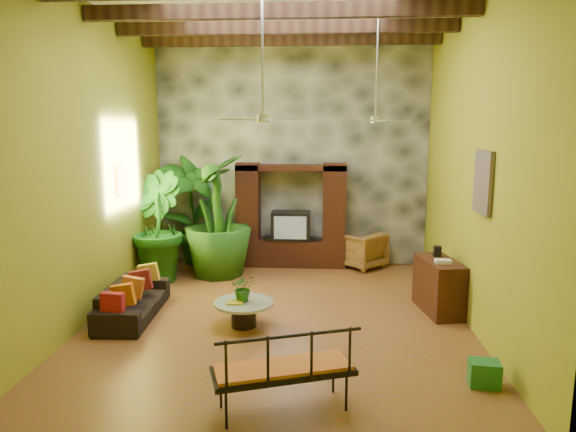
# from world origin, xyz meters

# --- Properties ---
(ground) EXTENTS (7.00, 7.00, 0.00)m
(ground) POSITION_xyz_m (0.00, 0.00, 0.00)
(ground) COLOR brown
(ground) RESTS_ON ground
(back_wall) EXTENTS (6.00, 0.02, 5.00)m
(back_wall) POSITION_xyz_m (0.00, 3.50, 2.50)
(back_wall) COLOR olive
(back_wall) RESTS_ON ground
(left_wall) EXTENTS (0.02, 7.00, 5.00)m
(left_wall) POSITION_xyz_m (-3.00, 0.00, 2.50)
(left_wall) COLOR olive
(left_wall) RESTS_ON ground
(right_wall) EXTENTS (0.02, 7.00, 5.00)m
(right_wall) POSITION_xyz_m (3.00, 0.00, 2.50)
(right_wall) COLOR olive
(right_wall) RESTS_ON ground
(stone_accent_wall) EXTENTS (5.98, 0.10, 4.98)m
(stone_accent_wall) POSITION_xyz_m (0.00, 3.44, 2.50)
(stone_accent_wall) COLOR #37393E
(stone_accent_wall) RESTS_ON ground
(ceiling_beams) EXTENTS (5.95, 5.36, 0.22)m
(ceiling_beams) POSITION_xyz_m (0.00, 0.00, 4.78)
(ceiling_beams) COLOR #321F10
(ceiling_beams) RESTS_ON ceiling
(entertainment_center) EXTENTS (2.40, 0.55, 2.30)m
(entertainment_center) POSITION_xyz_m (0.00, 3.14, 0.97)
(entertainment_center) COLOR black
(entertainment_center) RESTS_ON ground
(ceiling_fan_front) EXTENTS (1.28, 1.28, 1.86)m
(ceiling_fan_front) POSITION_xyz_m (-0.20, -0.40, 3.40)
(ceiling_fan_front) COLOR #B4B4B9
(ceiling_fan_front) RESTS_ON ceiling
(ceiling_fan_back) EXTENTS (1.28, 1.28, 1.86)m
(ceiling_fan_back) POSITION_xyz_m (1.60, 1.20, 3.40)
(ceiling_fan_back) COLOR #B4B4B9
(ceiling_fan_back) RESTS_ON ceiling
(wall_art_mask) EXTENTS (0.06, 0.32, 0.55)m
(wall_art_mask) POSITION_xyz_m (-2.96, 1.00, 2.10)
(wall_art_mask) COLOR gold
(wall_art_mask) RESTS_ON left_wall
(wall_art_painting) EXTENTS (0.06, 0.70, 0.90)m
(wall_art_painting) POSITION_xyz_m (2.96, -0.60, 2.30)
(wall_art_painting) COLOR #255989
(wall_art_painting) RESTS_ON right_wall
(sofa) EXTENTS (0.83, 1.94, 0.56)m
(sofa) POSITION_xyz_m (-2.39, -0.18, 0.28)
(sofa) COLOR black
(sofa) RESTS_ON ground
(wicker_armchair) EXTENTS (1.22, 1.22, 0.79)m
(wicker_armchair) POSITION_xyz_m (1.57, 3.11, 0.40)
(wicker_armchair) COLOR olive
(wicker_armchair) RESTS_ON ground
(tall_plant_a) EXTENTS (1.61, 1.51, 2.54)m
(tall_plant_a) POSITION_xyz_m (-2.22, 3.15, 1.27)
(tall_plant_a) COLOR #195616
(tall_plant_a) RESTS_ON ground
(tall_plant_b) EXTENTS (1.51, 1.56, 2.22)m
(tall_plant_b) POSITION_xyz_m (-2.65, 1.88, 1.11)
(tall_plant_b) COLOR #1A5E18
(tall_plant_b) RESTS_ON ground
(tall_plant_c) EXTENTS (1.51, 1.51, 2.53)m
(tall_plant_c) POSITION_xyz_m (-1.48, 2.28, 1.26)
(tall_plant_c) COLOR #215717
(tall_plant_c) RESTS_ON ground
(coffee_table) EXTENTS (0.93, 0.93, 0.40)m
(coffee_table) POSITION_xyz_m (-0.52, -0.47, 0.26)
(coffee_table) COLOR black
(coffee_table) RESTS_ON ground
(centerpiece_plant) EXTENTS (0.44, 0.40, 0.43)m
(centerpiece_plant) POSITION_xyz_m (-0.52, -0.43, 0.61)
(centerpiece_plant) COLOR #215717
(centerpiece_plant) RESTS_ON coffee_table
(yellow_tray) EXTENTS (0.25, 0.19, 0.03)m
(yellow_tray) POSITION_xyz_m (-0.64, -0.56, 0.41)
(yellow_tray) COLOR gold
(yellow_tray) RESTS_ON coffee_table
(iron_bench) EXTENTS (1.64, 1.05, 0.57)m
(iron_bench) POSITION_xyz_m (0.28, -2.89, 0.54)
(iron_bench) COLOR black
(iron_bench) RESTS_ON ground
(side_console) EXTENTS (0.69, 1.19, 0.90)m
(side_console) POSITION_xyz_m (2.65, 0.38, 0.45)
(side_console) COLOR #3C2113
(side_console) RESTS_ON ground
(green_bin) EXTENTS (0.38, 0.30, 0.31)m
(green_bin) POSITION_xyz_m (2.65, -2.14, 0.16)
(green_bin) COLOR #1D6E23
(green_bin) RESTS_ON ground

